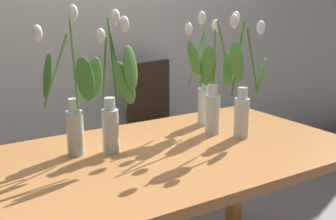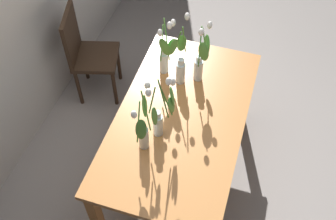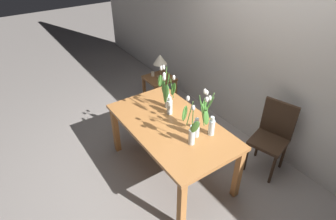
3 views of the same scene
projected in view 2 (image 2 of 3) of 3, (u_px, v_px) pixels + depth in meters
ground_plane at (179, 169)px, 3.36m from camera, size 18.00×18.00×0.00m
dining_table at (181, 124)px, 2.86m from camera, size 1.60×0.90×0.74m
tulip_vase_0 at (144, 132)px, 2.47m from camera, size 0.21×0.13×0.59m
tulip_vase_1 at (160, 114)px, 2.53m from camera, size 0.17×0.21×0.57m
tulip_vase_2 at (165, 56)px, 2.91m from camera, size 0.16×0.17×0.56m
tulip_vase_3 at (200, 62)px, 2.87m from camera, size 0.23×0.13×0.55m
tulip_vase_4 at (179, 62)px, 2.88m from camera, size 0.17×0.18×0.56m
dining_chair at (86, 51)px, 3.53m from camera, size 0.49×0.49×0.93m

